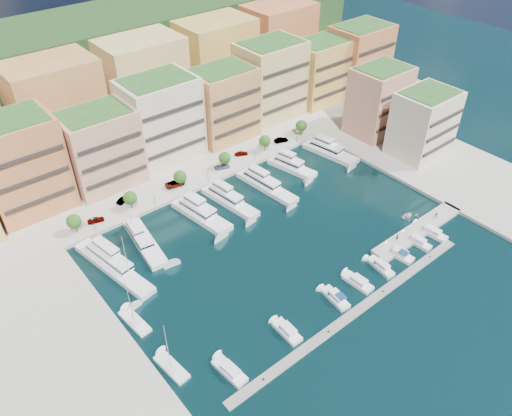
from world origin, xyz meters
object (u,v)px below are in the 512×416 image
object	(u,v)px
lamppost_1	(154,196)
car_2	(175,183)
lamppost_4	(297,135)
tender_2	(407,216)
cruiser_9	(431,232)
cruiser_7	(399,254)
sailboat_0	(172,368)
cruiser_2	(287,331)
car_0	(96,220)
tree_5	(301,126)
car_1	(124,200)
cruiser_8	(417,242)
sailboat_2	(131,278)
yacht_3	(228,199)
yacht_5	(291,166)
car_5	(281,140)
person_1	(436,215)
tree_4	(265,141)
yacht_1	(143,240)
tender_3	(416,215)
car_3	(222,166)
car_4	(241,153)
tree_3	(225,158)
lamppost_2	(208,173)
cruiser_4	(336,298)
cruiser_5	(358,282)
cruiser_6	(381,267)
lamppost_0	(93,222)
person_0	(397,237)
lamppost_3	(255,153)
yacht_4	(265,185)
sailboat_1	(135,322)
yacht_2	(200,213)
yacht_0	(111,264)
cruiser_0	(230,371)

from	to	relation	value
lamppost_1	car_2	bearing A→B (deg)	24.31
lamppost_4	tender_2	distance (m)	47.85
cruiser_9	cruiser_7	bearing A→B (deg)	-179.99
lamppost_1	sailboat_0	xyz separation A→B (m)	(-24.31, -47.76, -3.51)
cruiser_2	car_0	distance (m)	60.96
tree_5	car_1	distance (m)	64.41
cruiser_8	sailboat_2	world-z (taller)	sailboat_2
yacht_3	yacht_5	bearing A→B (deg)	3.65
sailboat_0	sailboat_2	distance (m)	27.84
car_5	person_1	xyz separation A→B (m)	(5.49, -56.45, 0.06)
tree_4	lamppost_4	distance (m)	12.25
lamppost_4	car_1	distance (m)	60.59
yacht_1	tender_3	xyz separation A→B (m)	(63.44, -37.36, -0.72)
car_3	car_4	size ratio (longest dim) A/B	1.12
tree_3	car_2	world-z (taller)	tree_3
lamppost_1	lamppost_2	distance (m)	18.00
cruiser_4	car_3	world-z (taller)	car_3
cruiser_5	car_2	size ratio (longest dim) A/B	1.30
tree_5	lamppost_2	distance (m)	40.08
yacht_3	car_5	world-z (taller)	yacht_3
car_4	car_2	bearing A→B (deg)	117.06
yacht_1	cruiser_6	size ratio (longest dim) A/B	2.61
person_1	lamppost_0	bearing A→B (deg)	-68.32
car_0	car_1	distance (m)	10.59
cruiser_9	person_0	bearing A→B (deg)	160.39
cruiser_6	tender_2	xyz separation A→B (m)	(21.27, 8.15, -0.14)
cruiser_4	sailboat_0	world-z (taller)	sailboat_0
tree_5	yacht_3	bearing A→B (deg)	-161.77
lamppost_0	tender_3	xyz separation A→B (m)	(71.27, -48.85, -3.45)
lamppost_1	cruiser_8	xyz separation A→B (m)	(44.03, -55.78, -3.28)
tree_4	lamppost_1	xyz separation A→B (m)	(-42.00, -2.30, -0.92)
cruiser_6	lamppost_3	bearing A→B (deg)	83.54
lamppost_1	cruiser_2	world-z (taller)	lamppost_1
lamppost_4	yacht_4	bearing A→B (deg)	-153.29
sailboat_1	lamppost_3	bearing A→B (deg)	28.60
sailboat_1	person_1	bearing A→B (deg)	-14.26
cruiser_6	car_2	size ratio (longest dim) A/B	1.35
cruiser_2	tender_2	world-z (taller)	cruiser_2
lamppost_2	cruiser_4	world-z (taller)	lamppost_2
tree_4	yacht_2	world-z (taller)	tree_4
yacht_0	person_1	size ratio (longest dim) A/B	16.16
lamppost_1	tender_3	size ratio (longest dim) A/B	2.95
cruiser_0	sailboat_2	bearing A→B (deg)	94.44
car_4	cruiser_6	bearing A→B (deg)	-159.81
yacht_0	car_1	bearing A→B (deg)	55.66
cruiser_6	person_1	size ratio (longest dim) A/B	4.76
car_0	person_0	world-z (taller)	person_0
tree_4	yacht_4	bearing A→B (deg)	-130.25
tree_3	yacht_4	size ratio (longest dim) A/B	0.26
cruiser_5	sailboat_2	xyz separation A→B (m)	(-40.21, 35.30, -0.23)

